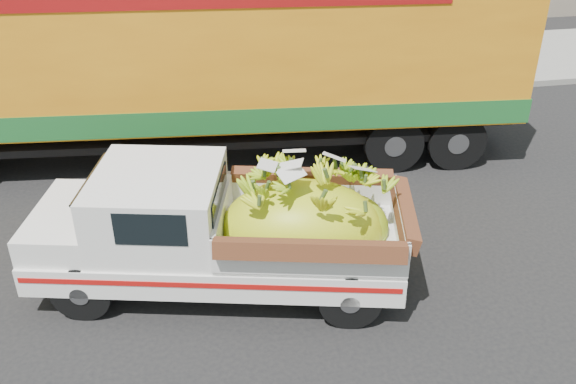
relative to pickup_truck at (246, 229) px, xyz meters
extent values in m
plane|color=black|center=(-1.14, 0.57, -0.94)|extent=(100.00, 100.00, 0.00)
cube|color=gray|center=(-1.14, 6.76, -0.87)|extent=(60.00, 0.25, 0.15)
cube|color=gray|center=(-1.14, 8.86, -0.87)|extent=(60.00, 4.00, 0.14)
cylinder|color=black|center=(-2.22, -0.29, -0.54)|extent=(0.84, 0.41, 0.81)
cylinder|color=black|center=(-1.87, 1.23, -0.54)|extent=(0.84, 0.41, 0.81)
cylinder|color=black|center=(1.20, -1.07, -0.54)|extent=(0.84, 0.41, 0.81)
cylinder|color=black|center=(1.55, 0.44, -0.54)|extent=(0.84, 0.41, 0.81)
cube|color=silver|center=(-0.39, 0.09, -0.35)|extent=(5.27, 2.88, 0.41)
cube|color=#A50F0C|center=(-0.59, -0.80, -0.28)|extent=(4.77, 1.11, 0.07)
cube|color=silver|center=(-2.78, 0.64, -0.46)|extent=(0.50, 1.75, 0.15)
cube|color=silver|center=(-2.38, 0.55, 0.05)|extent=(1.26, 1.86, 0.38)
cube|color=silver|center=(-1.14, 0.26, 0.33)|extent=(1.99, 2.06, 0.96)
cube|color=black|center=(-1.23, -0.61, 0.51)|extent=(0.88, 0.21, 0.45)
cube|color=silver|center=(0.86, -0.20, 0.13)|extent=(2.79, 2.31, 0.54)
ellipsoid|color=yellow|center=(0.75, -0.17, 0.01)|extent=(2.48, 1.90, 1.36)
cylinder|color=black|center=(4.33, 2.91, -0.39)|extent=(1.12, 0.41, 1.10)
cylinder|color=black|center=(4.50, 4.90, -0.39)|extent=(1.12, 0.41, 1.10)
cylinder|color=black|center=(3.13, 3.02, -0.39)|extent=(1.12, 0.41, 1.10)
cylinder|color=black|center=(3.30, 5.01, -0.39)|extent=(1.12, 0.41, 1.10)
cube|color=black|center=(-0.27, 4.31, -0.16)|extent=(12.04, 2.03, 0.36)
cube|color=orange|center=(-0.27, 4.31, 1.44)|extent=(11.93, 3.51, 2.84)
cube|color=#1A5E26|center=(-0.27, 4.31, 0.27)|extent=(11.99, 3.53, 0.45)
camera|label=1|loc=(-0.74, -7.30, 4.76)|focal=40.00mm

